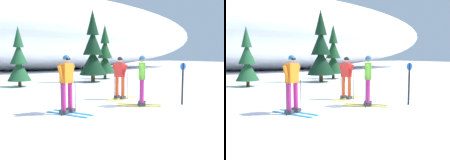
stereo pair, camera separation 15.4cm
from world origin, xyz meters
The scene contains 9 objects.
ground_plane centered at (0.00, 0.00, 0.00)m, with size 120.00×120.00×0.00m, color white.
skier_orange_jacket centered at (-1.55, -0.67, 0.98)m, with size 1.16×1.59×1.86m.
skier_red_jacket centered at (1.28, 0.69, 0.93)m, with size 1.74×1.06×1.80m.
skier_lime_jacket centered at (1.25, -0.86, 0.98)m, with size 1.52×1.35×1.85m.
pine_tree_center_right centered at (-1.70, 7.19, 1.49)m, with size 1.38×1.38×3.57m.
pine_tree_right centered at (3.25, 7.46, 2.10)m, with size 1.94×1.94×5.02m.
pine_tree_far_right centered at (5.13, 9.16, 1.80)m, with size 1.66×1.66×4.31m.
snow_ridge_background centered at (3.76, 24.12, 4.85)m, with size 49.81×17.73×9.69m, color white.
trail_marker_post centered at (2.71, -1.47, 0.89)m, with size 0.28×0.07×1.58m.
Camera 2 is at (-3.99, -8.07, 1.84)m, focal length 39.03 mm.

